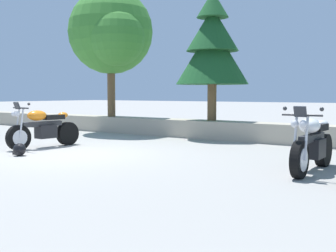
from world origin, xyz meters
The scene contains 7 objects.
ground_plane centered at (0.00, 0.00, 0.00)m, with size 120.00×120.00×0.00m, color gray.
stone_wall centered at (0.00, 4.80, 0.28)m, with size 36.00×0.80×0.55m, color #A89E89.
motorcycle_orange_near_left centered at (-1.52, 0.36, 0.49)m, with size 0.67×2.07×1.18m.
motorcycle_white_centre centered at (5.10, 0.92, 0.49)m, with size 0.67×2.06×1.18m.
rider_helmet centered at (-0.78, -0.88, 0.14)m, with size 0.28×0.28×0.28m.
leafy_tree_far_left centered at (-3.11, 4.65, 3.51)m, with size 3.16×3.01×4.54m.
pine_tree_mid_left centered at (0.82, 4.90, 2.85)m, with size 2.22×2.22×3.94m.
Camera 1 is at (7.38, -6.60, 1.38)m, focal length 45.69 mm.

